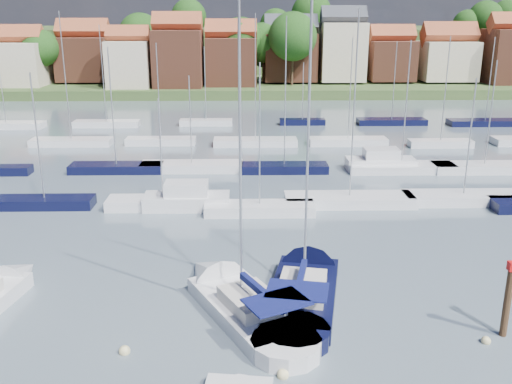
{
  "coord_description": "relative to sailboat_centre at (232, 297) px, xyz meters",
  "views": [
    {
      "loc": [
        -0.54,
        -24.57,
        15.22
      ],
      "look_at": [
        0.26,
        14.0,
        3.25
      ],
      "focal_mm": 40.0,
      "sensor_mm": 36.0,
      "label": 1
    }
  ],
  "objects": [
    {
      "name": "sailboat_centre",
      "position": [
        0.0,
        0.0,
        0.0
      ],
      "size": [
        8.83,
        13.01,
        17.4
      ],
      "rotation": [
        0.0,
        0.0,
        2.04
      ],
      "color": "silver",
      "rests_on": "ground"
    },
    {
      "name": "far_shore_town",
      "position": [
        3.5,
        128.86,
        4.26
      ],
      "size": [
        212.46,
        90.0,
        22.27
      ],
      "color": "#44582C",
      "rests_on": "ground"
    },
    {
      "name": "marina_field",
      "position": [
        3.18,
        31.34,
        0.08
      ],
      "size": [
        79.62,
        41.41,
        15.93
      ],
      "color": "silver",
      "rests_on": "ground"
    },
    {
      "name": "buoy_d",
      "position": [
        2.36,
        -6.87,
        -0.35
      ],
      "size": [
        0.54,
        0.54,
        0.54
      ],
      "primitive_type": "sphere",
      "color": "beige",
      "rests_on": "ground"
    },
    {
      "name": "buoy_f",
      "position": [
        12.42,
        -4.32,
        -0.35
      ],
      "size": [
        0.46,
        0.46,
        0.46
      ],
      "primitive_type": "sphere",
      "color": "beige",
      "rests_on": "ground"
    },
    {
      "name": "buoy_c",
      "position": [
        -4.98,
        -4.85,
        -0.35
      ],
      "size": [
        0.55,
        0.55,
        0.55
      ],
      "primitive_type": "sphere",
      "color": "beige",
      "rests_on": "ground"
    },
    {
      "name": "ground",
      "position": [
        1.27,
        36.2,
        -0.35
      ],
      "size": [
        260.0,
        260.0,
        0.0
      ],
      "primitive_type": "plane",
      "color": "#44525C",
      "rests_on": "ground"
    },
    {
      "name": "sailboat_navy",
      "position": [
        4.28,
        1.82,
        -0.0
      ],
      "size": [
        6.1,
        13.81,
        18.44
      ],
      "rotation": [
        0.0,
        0.0,
        1.37
      ],
      "color": "black",
      "rests_on": "ground"
    },
    {
      "name": "timber_piling",
      "position": [
        13.52,
        -3.68,
        0.62
      ],
      "size": [
        0.4,
        0.4,
        6.22
      ],
      "color": "#4C331E",
      "rests_on": "ground"
    },
    {
      "name": "buoy_e",
      "position": [
        3.01,
        3.52,
        -0.35
      ],
      "size": [
        0.44,
        0.44,
        0.44
      ],
      "primitive_type": "sphere",
      "color": "#D85914",
      "rests_on": "ground"
    }
  ]
}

